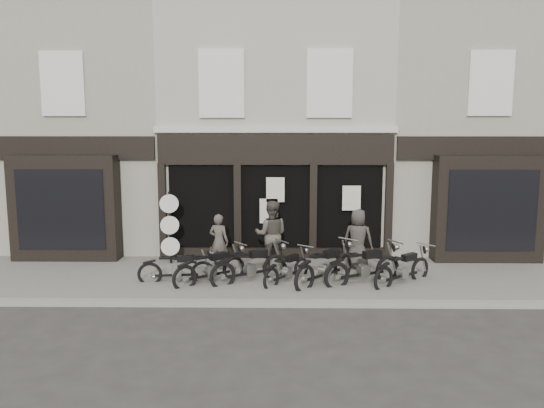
{
  "coord_description": "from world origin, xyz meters",
  "views": [
    {
      "loc": [
        0.13,
        -13.07,
        4.1
      ],
      "look_at": [
        -0.08,
        1.6,
        1.99
      ],
      "focal_mm": 35.0,
      "sensor_mm": 36.0,
      "label": 1
    }
  ],
  "objects_px": {
    "man_right": "(358,239)",
    "motorcycle_2": "(250,269)",
    "man_left": "(219,241)",
    "man_centre": "(271,234)",
    "motorcycle_4": "(325,270)",
    "motorcycle_5": "(364,270)",
    "motorcycle_3": "(287,271)",
    "motorcycle_1": "(211,271)",
    "motorcycle_0": "(177,271)",
    "motorcycle_6": "(403,272)",
    "advert_sign_post": "(170,231)"
  },
  "relations": [
    {
      "from": "motorcycle_2",
      "to": "man_centre",
      "type": "height_order",
      "value": "man_centre"
    },
    {
      "from": "man_right",
      "to": "advert_sign_post",
      "type": "distance_m",
      "value": 5.47
    },
    {
      "from": "motorcycle_4",
      "to": "motorcycle_5",
      "type": "distance_m",
      "value": 1.01
    },
    {
      "from": "man_left",
      "to": "man_centre",
      "type": "relative_size",
      "value": 0.81
    },
    {
      "from": "man_right",
      "to": "motorcycle_2",
      "type": "bearing_deg",
      "value": 39.15
    },
    {
      "from": "motorcycle_1",
      "to": "man_left",
      "type": "distance_m",
      "value": 1.4
    },
    {
      "from": "man_centre",
      "to": "motorcycle_2",
      "type": "bearing_deg",
      "value": 71.61
    },
    {
      "from": "motorcycle_0",
      "to": "man_left",
      "type": "bearing_deg",
      "value": 47.09
    },
    {
      "from": "motorcycle_1",
      "to": "man_right",
      "type": "xyz_separation_m",
      "value": [
        4.01,
        1.37,
        0.57
      ]
    },
    {
      "from": "motorcycle_2",
      "to": "man_left",
      "type": "xyz_separation_m",
      "value": [
        -0.96,
        1.19,
        0.47
      ]
    },
    {
      "from": "motorcycle_2",
      "to": "motorcycle_0",
      "type": "bearing_deg",
      "value": 149.81
    },
    {
      "from": "motorcycle_5",
      "to": "man_centre",
      "type": "relative_size",
      "value": 1.11
    },
    {
      "from": "advert_sign_post",
      "to": "man_right",
      "type": "bearing_deg",
      "value": -20.59
    },
    {
      "from": "motorcycle_4",
      "to": "motorcycle_5",
      "type": "height_order",
      "value": "motorcycle_4"
    },
    {
      "from": "motorcycle_0",
      "to": "motorcycle_3",
      "type": "relative_size",
      "value": 1.23
    },
    {
      "from": "motorcycle_6",
      "to": "motorcycle_3",
      "type": "bearing_deg",
      "value": 138.74
    },
    {
      "from": "motorcycle_1",
      "to": "motorcycle_4",
      "type": "distance_m",
      "value": 2.98
    },
    {
      "from": "motorcycle_3",
      "to": "man_centre",
      "type": "xyz_separation_m",
      "value": [
        -0.44,
        1.3,
        0.72
      ]
    },
    {
      "from": "advert_sign_post",
      "to": "motorcycle_5",
      "type": "bearing_deg",
      "value": -34.08
    },
    {
      "from": "motorcycle_3",
      "to": "motorcycle_4",
      "type": "height_order",
      "value": "motorcycle_4"
    },
    {
      "from": "motorcycle_1",
      "to": "man_right",
      "type": "distance_m",
      "value": 4.28
    },
    {
      "from": "motorcycle_5",
      "to": "man_left",
      "type": "relative_size",
      "value": 1.37
    },
    {
      "from": "motorcycle_2",
      "to": "man_right",
      "type": "distance_m",
      "value": 3.29
    },
    {
      "from": "motorcycle_3",
      "to": "motorcycle_5",
      "type": "distance_m",
      "value": 1.99
    },
    {
      "from": "motorcycle_5",
      "to": "man_left",
      "type": "height_order",
      "value": "man_left"
    },
    {
      "from": "motorcycle_4",
      "to": "man_right",
      "type": "xyz_separation_m",
      "value": [
        1.04,
        1.35,
        0.53
      ]
    },
    {
      "from": "motorcycle_6",
      "to": "advert_sign_post",
      "type": "height_order",
      "value": "advert_sign_post"
    },
    {
      "from": "motorcycle_2",
      "to": "motorcycle_6",
      "type": "bearing_deg",
      "value": -34.35
    },
    {
      "from": "man_right",
      "to": "motorcycle_5",
      "type": "bearing_deg",
      "value": 105.15
    },
    {
      "from": "man_left",
      "to": "man_centre",
      "type": "bearing_deg",
      "value": -157.31
    },
    {
      "from": "motorcycle_6",
      "to": "man_left",
      "type": "distance_m",
      "value": 5.12
    },
    {
      "from": "man_centre",
      "to": "man_right",
      "type": "relative_size",
      "value": 1.13
    },
    {
      "from": "man_left",
      "to": "man_centre",
      "type": "xyz_separation_m",
      "value": [
        1.49,
        0.12,
        0.18
      ]
    },
    {
      "from": "motorcycle_1",
      "to": "motorcycle_6",
      "type": "height_order",
      "value": "motorcycle_1"
    },
    {
      "from": "motorcycle_3",
      "to": "man_centre",
      "type": "bearing_deg",
      "value": 56.28
    },
    {
      "from": "motorcycle_4",
      "to": "man_left",
      "type": "relative_size",
      "value": 1.21
    },
    {
      "from": "motorcycle_5",
      "to": "man_right",
      "type": "relative_size",
      "value": 1.26
    },
    {
      "from": "motorcycle_1",
      "to": "motorcycle_5",
      "type": "xyz_separation_m",
      "value": [
        3.98,
        0.03,
        0.03
      ]
    },
    {
      "from": "motorcycle_5",
      "to": "motorcycle_6",
      "type": "relative_size",
      "value": 1.19
    },
    {
      "from": "motorcycle_2",
      "to": "motorcycle_5",
      "type": "distance_m",
      "value": 2.96
    },
    {
      "from": "motorcycle_5",
      "to": "motorcycle_2",
      "type": "bearing_deg",
      "value": 151.47
    },
    {
      "from": "man_centre",
      "to": "motorcycle_1",
      "type": "bearing_deg",
      "value": 46.3
    },
    {
      "from": "motorcycle_4",
      "to": "advert_sign_post",
      "type": "height_order",
      "value": "advert_sign_post"
    },
    {
      "from": "motorcycle_2",
      "to": "motorcycle_4",
      "type": "bearing_deg",
      "value": -35.4
    },
    {
      "from": "motorcycle_1",
      "to": "man_centre",
      "type": "height_order",
      "value": "man_centre"
    },
    {
      "from": "motorcycle_1",
      "to": "motorcycle_6",
      "type": "bearing_deg",
      "value": -38.08
    },
    {
      "from": "motorcycle_3",
      "to": "motorcycle_5",
      "type": "relative_size",
      "value": 0.76
    },
    {
      "from": "motorcycle_0",
      "to": "man_left",
      "type": "relative_size",
      "value": 1.28
    },
    {
      "from": "motorcycle_1",
      "to": "motorcycle_5",
      "type": "height_order",
      "value": "motorcycle_5"
    },
    {
      "from": "motorcycle_4",
      "to": "man_centre",
      "type": "height_order",
      "value": "man_centre"
    }
  ]
}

